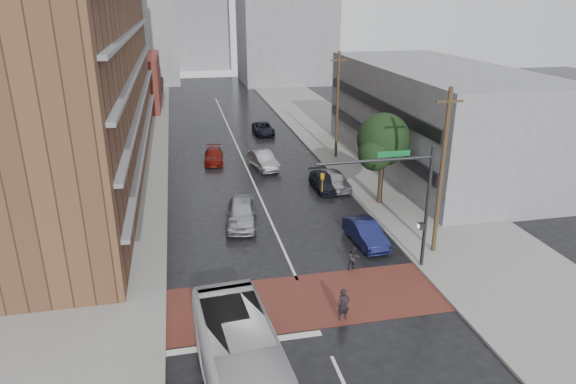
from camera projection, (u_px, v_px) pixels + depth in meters
name	position (u px, v px, depth m)	size (l,w,h in m)	color
ground	(309.00, 306.00, 25.77)	(160.00, 160.00, 0.00)	black
crosswalk	(306.00, 300.00, 26.22)	(14.00, 5.00, 0.02)	maroon
sidewalk_west	(117.00, 168.00, 46.32)	(9.00, 90.00, 0.15)	gray
sidewalk_east	(359.00, 153.00, 50.84)	(9.00, 90.00, 0.15)	gray
apartment_block	(61.00, 4.00, 39.96)	(10.00, 44.00, 28.00)	brown
storefront_west	(130.00, 81.00, 71.50)	(8.00, 16.00, 7.00)	maroon
building_east	(433.00, 117.00, 45.68)	(11.00, 26.00, 9.00)	gray
distant_tower_center	(198.00, 10.00, 108.29)	(12.00, 10.00, 24.00)	gray
street_tree	(383.00, 143.00, 36.75)	(4.20, 4.10, 6.90)	#332319
signal_mast	(404.00, 192.00, 27.52)	(6.50, 0.30, 7.20)	#2D2D33
utility_pole_near	(442.00, 172.00, 29.32)	(1.60, 0.26, 10.00)	#473321
utility_pole_far	(337.00, 105.00, 47.60)	(1.60, 0.26, 10.00)	#473321
pedestrian_a	(344.00, 305.00, 24.36)	(0.60, 0.39, 1.65)	black
pedestrian_b	(354.00, 258.00, 28.92)	(0.70, 0.54, 1.43)	#272126
car_travel_a	(242.00, 213.00, 34.70)	(2.02, 5.03, 1.71)	#ACAEB4
car_travel_b	(263.00, 160.00, 46.11)	(1.63, 4.68, 1.54)	#ACAFB4
car_travel_c	(214.00, 156.00, 47.95)	(1.72, 4.24, 1.23)	maroon
suv_travel	(263.00, 128.00, 57.87)	(2.11, 4.58, 1.27)	black
car_parked_near	(366.00, 233.00, 32.04)	(1.51, 4.34, 1.43)	#131744
car_parked_mid	(324.00, 182.00, 41.22)	(1.74, 4.27, 1.24)	black
car_parked_far	(335.00, 180.00, 41.37)	(1.67, 4.16, 1.42)	#9EA0A6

